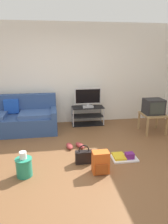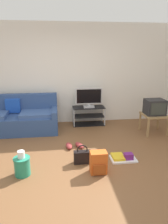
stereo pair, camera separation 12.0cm
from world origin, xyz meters
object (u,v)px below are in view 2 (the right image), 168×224
object	(u,v)px
backpack	(98,163)
sneakers_pair	(74,145)
tv_stand	(89,116)
crt_tv	(155,107)
couch	(15,119)
flat_tv	(89,98)
handbag	(82,157)
floor_tray	(123,158)
side_table	(154,117)
cleaning_bucket	(22,165)

from	to	relation	value
backpack	sneakers_pair	xyz separation A→B (m)	(-0.33, 0.99, -0.14)
tv_stand	crt_tv	size ratio (longest dim) A/B	1.91
sneakers_pair	couch	bearing A→B (deg)	140.66
flat_tv	backpack	xyz separation A→B (m)	(-0.19, -2.36, -0.58)
couch	handbag	bearing A→B (deg)	-50.15
crt_tv	backpack	size ratio (longest dim) A/B	1.19
couch	floor_tray	size ratio (longest dim) A/B	4.45
side_table	floor_tray	bearing A→B (deg)	-133.75
tv_stand	side_table	world-z (taller)	tv_stand
tv_stand	side_table	distance (m)	1.72
tv_stand	cleaning_bucket	bearing A→B (deg)	-122.27
backpack	handbag	world-z (taller)	backpack
tv_stand	flat_tv	bearing A→B (deg)	-90.00
sneakers_pair	crt_tv	bearing A→B (deg)	16.36
tv_stand	floor_tray	bearing A→B (deg)	-79.99
backpack	sneakers_pair	world-z (taller)	backpack
handbag	floor_tray	distance (m)	0.78
crt_tv	backpack	bearing A→B (deg)	-136.99
crt_tv	handbag	xyz separation A→B (m)	(-1.93, -1.24, -0.54)
tv_stand	handbag	distance (m)	2.08
tv_stand	backpack	distance (m)	2.39
flat_tv	sneakers_pair	bearing A→B (deg)	-110.65
backpack	floor_tray	xyz separation A→B (m)	(0.55, 0.36, -0.15)
backpack	handbag	xyz separation A→B (m)	(-0.23, 0.34, -0.06)
backpack	floor_tray	distance (m)	0.67
crt_tv	handbag	size ratio (longest dim) A/B	1.26
couch	tv_stand	size ratio (longest dim) A/B	2.45
couch	cleaning_bucket	size ratio (longest dim) A/B	4.92
handbag	couch	bearing A→B (deg)	129.85
backpack	cleaning_bucket	xyz separation A→B (m)	(-1.25, 0.09, -0.01)
backpack	tv_stand	bearing A→B (deg)	80.29
flat_tv	crt_tv	bearing A→B (deg)	-27.23
couch	floor_tray	distance (m)	2.90
cleaning_bucket	floor_tray	size ratio (longest dim) A/B	0.90
backpack	handbag	size ratio (longest dim) A/B	1.06
sneakers_pair	floor_tray	world-z (taller)	floor_tray
crt_tv	sneakers_pair	xyz separation A→B (m)	(-2.02, -0.59, -0.62)
tv_stand	handbag	world-z (taller)	tv_stand
backpack	cleaning_bucket	size ratio (longest dim) A/B	0.88
couch	tv_stand	bearing A→B (deg)	7.21
couch	side_table	distance (m)	3.47
tv_stand	flat_tv	distance (m)	0.51
couch	side_table	bearing A→B (deg)	-9.47
tv_stand	side_table	xyz separation A→B (m)	(1.51, -0.81, 0.16)
flat_tv	side_table	world-z (taller)	flat_tv
side_table	floor_tray	size ratio (longest dim) A/B	1.16
tv_stand	floor_tray	size ratio (longest dim) A/B	1.81
side_table	sneakers_pair	xyz separation A→B (m)	(-2.02, -0.58, -0.36)
couch	floor_tray	xyz separation A→B (m)	(2.27, -1.77, -0.29)
backpack	couch	bearing A→B (deg)	123.80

